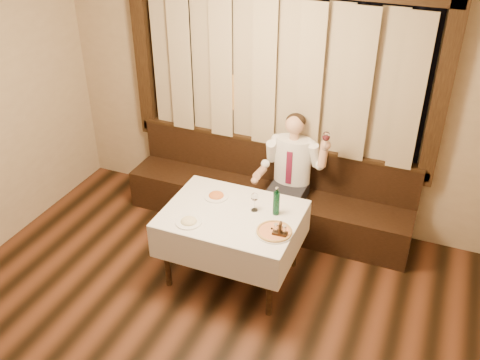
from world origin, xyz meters
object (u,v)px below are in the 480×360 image
at_px(seated_man, 291,168).
at_px(green_bottle, 276,203).
at_px(pizza, 274,232).
at_px(pasta_cream, 189,220).
at_px(pasta_red, 216,194).
at_px(dining_table, 232,222).
at_px(banquette, 268,197).
at_px(cruet_caddy, 280,231).

bearing_deg(seated_man, green_bottle, -82.25).
relative_size(pizza, pasta_cream, 1.39).
bearing_deg(pasta_red, dining_table, -37.59).
relative_size(banquette, pasta_cream, 13.21).
relative_size(banquette, pizza, 9.51).
relative_size(banquette, dining_table, 2.52).
distance_m(banquette, pasta_red, 0.99).
height_order(pizza, seated_man, seated_man).
xyz_separation_m(pasta_cream, green_bottle, (0.69, 0.44, 0.09)).
relative_size(dining_table, pasta_red, 5.21).
distance_m(pasta_cream, seated_man, 1.36).
relative_size(dining_table, cruet_caddy, 9.03).
height_order(pasta_red, pasta_cream, same).
relative_size(pasta_red, green_bottle, 0.85).
height_order(dining_table, seated_man, seated_man).
relative_size(pasta_cream, green_bottle, 0.84).
bearing_deg(pizza, dining_table, 162.52).
bearing_deg(cruet_caddy, pasta_cream, -174.15).
height_order(pizza, green_bottle, green_bottle).
xyz_separation_m(cruet_caddy, seated_man, (-0.25, 1.11, -0.00)).
relative_size(green_bottle, cruet_caddy, 2.05).
xyz_separation_m(banquette, pasta_cream, (-0.30, -1.32, 0.48)).
bearing_deg(cruet_caddy, banquette, 111.15).
height_order(banquette, pasta_red, banquette).
bearing_deg(green_bottle, pasta_red, 175.28).
height_order(banquette, green_bottle, green_bottle).
distance_m(green_bottle, cruet_caddy, 0.35).
distance_m(banquette, seated_man, 0.57).
xyz_separation_m(banquette, dining_table, (0.00, -1.02, 0.34)).
bearing_deg(cruet_caddy, pizza, 154.73).
bearing_deg(dining_table, cruet_caddy, -18.06).
bearing_deg(green_bottle, banquette, 113.59).
bearing_deg(dining_table, banquette, 90.00).
relative_size(green_bottle, seated_man, 0.21).
distance_m(banquette, pasta_cream, 1.44).
distance_m(pizza, seated_man, 1.10).
bearing_deg(cruet_caddy, pasta_red, 152.22).
height_order(banquette, pizza, banquette).
bearing_deg(pasta_red, cruet_caddy, -25.03).
xyz_separation_m(pasta_red, seated_man, (0.52, 0.74, 0.01)).
height_order(pizza, cruet_caddy, cruet_caddy).
height_order(pizza, pasta_red, pasta_red).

